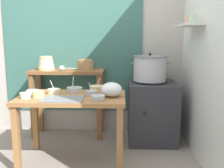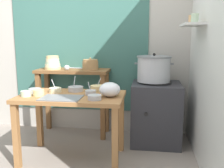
% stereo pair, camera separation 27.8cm
% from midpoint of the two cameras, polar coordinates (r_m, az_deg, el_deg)
% --- Properties ---
extents(ground_plane, '(9.00, 9.00, 0.00)m').
position_cam_midpoint_polar(ground_plane, '(2.88, -6.46, -16.98)').
color(ground_plane, gray).
extents(wall_back, '(4.40, 0.12, 2.60)m').
position_cam_midpoint_polar(wall_back, '(3.62, -1.21, 10.03)').
color(wall_back, '#B2ADA3').
rests_on(wall_back, ground).
extents(wall_right, '(0.30, 3.20, 2.60)m').
position_cam_midpoint_polar(wall_right, '(2.78, 23.70, 9.11)').
color(wall_right, silver).
rests_on(wall_right, ground).
extents(prep_table, '(1.10, 0.66, 0.72)m').
position_cam_midpoint_polar(prep_table, '(2.75, -6.04, -4.69)').
color(prep_table, '#9E6B3D').
rests_on(prep_table, ground).
extents(back_shelf_table, '(0.96, 0.40, 0.90)m').
position_cam_midpoint_polar(back_shelf_table, '(3.47, -6.34, -0.38)').
color(back_shelf_table, brown).
rests_on(back_shelf_table, ground).
extents(stove_block, '(0.60, 0.61, 0.78)m').
position_cam_midpoint_polar(stove_block, '(3.32, 12.09, -6.29)').
color(stove_block, '#2D2D33').
rests_on(stove_block, ground).
extents(steamer_pot, '(0.47, 0.43, 0.35)m').
position_cam_midpoint_polar(steamer_pot, '(3.23, 11.72, 3.33)').
color(steamer_pot, '#B7BABF').
rests_on(steamer_pot, stove_block).
extents(clay_pot, '(0.21, 0.21, 0.16)m').
position_cam_midpoint_polar(clay_pot, '(3.38, -2.48, 4.30)').
color(clay_pot, '#A37A4C').
rests_on(clay_pot, back_shelf_table).
extents(bowl_stack_enamel, '(0.21, 0.21, 0.18)m').
position_cam_midpoint_polar(bowl_stack_enamel, '(3.49, -10.85, 4.54)').
color(bowl_stack_enamel, '#E5C684').
rests_on(bowl_stack_enamel, back_shelf_table).
extents(ladle, '(0.25, 0.08, 0.07)m').
position_cam_midpoint_polar(ladle, '(3.34, -7.52, 3.60)').
color(ladle, '#B7BABF').
rests_on(ladle, back_shelf_table).
extents(serving_tray, '(0.40, 0.28, 0.01)m').
position_cam_midpoint_polar(serving_tray, '(2.58, -8.21, -3.10)').
color(serving_tray, slate).
rests_on(serving_tray, prep_table).
extents(plastic_bag, '(0.22, 0.21, 0.15)m').
position_cam_midpoint_polar(plastic_bag, '(2.61, 2.54, -1.25)').
color(plastic_bag, white).
rests_on(plastic_bag, prep_table).
extents(prep_bowl_0, '(0.14, 0.14, 0.05)m').
position_cam_midpoint_polar(prep_bowl_0, '(2.90, -14.17, -1.40)').
color(prep_bowl_0, '#B7BABF').
rests_on(prep_bowl_0, prep_table).
extents(prep_bowl_1, '(0.16, 0.16, 0.16)m').
position_cam_midpoint_polar(prep_bowl_1, '(2.86, -0.43, -1.00)').
color(prep_bowl_1, '#E5C684').
rests_on(prep_bowl_1, prep_table).
extents(prep_bowl_2, '(0.14, 0.14, 0.15)m').
position_cam_midpoint_polar(prep_bowl_2, '(2.86, -9.81, -1.32)').
color(prep_bowl_2, beige).
rests_on(prep_bowl_2, prep_table).
extents(prep_bowl_3, '(0.17, 0.17, 0.17)m').
position_cam_midpoint_polar(prep_bowl_3, '(2.90, -5.29, -1.06)').
color(prep_bowl_3, '#B7BABF').
rests_on(prep_bowl_3, prep_table).
extents(prep_bowl_4, '(0.12, 0.12, 0.14)m').
position_cam_midpoint_polar(prep_bowl_4, '(2.70, -1.81, -1.89)').
color(prep_bowl_4, '#B7BABF').
rests_on(prep_bowl_4, prep_table).
extents(prep_bowl_5, '(0.11, 0.11, 0.06)m').
position_cam_midpoint_polar(prep_bowl_5, '(2.73, -15.86, -2.05)').
color(prep_bowl_5, '#B7D1AD').
rests_on(prep_bowl_5, prep_table).
extents(prep_bowl_6, '(0.13, 0.13, 0.05)m').
position_cam_midpoint_polar(prep_bowl_6, '(2.49, -0.70, -2.97)').
color(prep_bowl_6, '#B7BABF').
rests_on(prep_bowl_6, prep_table).
extents(prep_bowl_7, '(0.11, 0.11, 0.06)m').
position_cam_midpoint_polar(prep_bowl_7, '(2.73, -13.21, -1.89)').
color(prep_bowl_7, '#E5C684').
rests_on(prep_bowl_7, prep_table).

